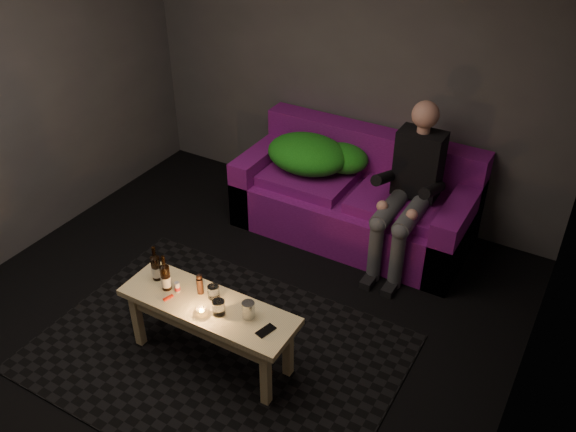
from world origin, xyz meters
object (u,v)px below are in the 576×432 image
person (410,186)px  coffee_table (209,314)px  beer_bottle_a (156,267)px  beer_bottle_b (166,277)px  steel_cup (248,310)px  sofa (356,200)px

person → coffee_table: 1.90m
coffee_table → beer_bottle_a: size_ratio=4.63×
coffee_table → beer_bottle_b: beer_bottle_b is taller
person → coffee_table: size_ratio=1.10×
coffee_table → steel_cup: 0.33m
sofa → coffee_table: sofa is taller
sofa → beer_bottle_a: (-0.63, -1.87, 0.28)m
person → beer_bottle_b: person is taller
person → beer_bottle_a: size_ratio=5.10×
beer_bottle_a → person: bearing=56.1°
beer_bottle_a → steel_cup: beer_bottle_a is taller
person → steel_cup: size_ratio=11.91×
beer_bottle_a → beer_bottle_b: size_ratio=0.99×
sofa → person: (0.51, -0.16, 0.38)m
coffee_table → steel_cup: (0.29, 0.04, 0.15)m
person → beer_bottle_b: (-1.02, -1.75, -0.10)m
beer_bottle_a → beer_bottle_b: bearing=-21.7°
coffee_table → beer_bottle_a: (-0.45, 0.04, 0.19)m
steel_cup → person: bearing=76.7°
beer_bottle_b → steel_cup: 0.62m
coffee_table → beer_bottle_a: bearing=175.1°
sofa → steel_cup: bearing=-86.6°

